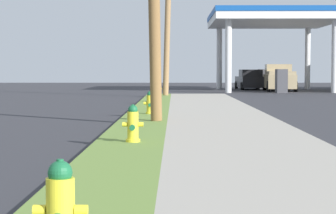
{
  "coord_description": "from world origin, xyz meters",
  "views": [
    {
      "loc": [
        1.6,
        0.25,
        1.55
      ],
      "look_at": [
        1.44,
        16.66,
        0.62
      ],
      "focal_mm": 70.77,
      "sensor_mm": 36.0,
      "label": 1
    }
  ],
  "objects_px": {
    "car_silver_by_near_pump": "(277,80)",
    "truck_tan_at_forecourt": "(279,78)",
    "fire_hydrant_second": "(133,126)",
    "car_black_by_far_pump": "(250,80)",
    "utility_pole_background": "(168,17)",
    "fire_hydrant_fifth": "(158,89)",
    "fire_hydrant_fourth": "(156,94)",
    "fire_hydrant_nearest": "(60,214)",
    "fire_hydrant_third": "(150,104)"
  },
  "relations": [
    {
      "from": "fire_hydrant_nearest",
      "to": "car_black_by_far_pump",
      "type": "distance_m",
      "value": 48.08
    },
    {
      "from": "fire_hydrant_second",
      "to": "car_black_by_far_pump",
      "type": "xyz_separation_m",
      "value": [
        6.83,
        39.55,
        0.28
      ]
    },
    {
      "from": "car_silver_by_near_pump",
      "to": "utility_pole_background",
      "type": "bearing_deg",
      "value": -115.54
    },
    {
      "from": "fire_hydrant_fourth",
      "to": "truck_tan_at_forecourt",
      "type": "bearing_deg",
      "value": 65.97
    },
    {
      "from": "car_silver_by_near_pump",
      "to": "car_black_by_far_pump",
      "type": "relative_size",
      "value": 1.0
    },
    {
      "from": "fire_hydrant_third",
      "to": "car_silver_by_near_pump",
      "type": "distance_m",
      "value": 35.94
    },
    {
      "from": "fire_hydrant_fifth",
      "to": "utility_pole_background",
      "type": "bearing_deg",
      "value": -52.88
    },
    {
      "from": "car_silver_by_near_pump",
      "to": "car_black_by_far_pump",
      "type": "height_order",
      "value": "same"
    },
    {
      "from": "car_silver_by_near_pump",
      "to": "fire_hydrant_second",
      "type": "bearing_deg",
      "value": -102.4
    },
    {
      "from": "car_silver_by_near_pump",
      "to": "fire_hydrant_fourth",
      "type": "bearing_deg",
      "value": -109.73
    },
    {
      "from": "truck_tan_at_forecourt",
      "to": "car_silver_by_near_pump",
      "type": "bearing_deg",
      "value": 82.74
    },
    {
      "from": "fire_hydrant_fifth",
      "to": "utility_pole_background",
      "type": "distance_m",
      "value": 4.14
    },
    {
      "from": "car_black_by_far_pump",
      "to": "fire_hydrant_fourth",
      "type": "bearing_deg",
      "value": -106.63
    },
    {
      "from": "fire_hydrant_nearest",
      "to": "car_silver_by_near_pump",
      "type": "distance_m",
      "value": 51.96
    },
    {
      "from": "fire_hydrant_nearest",
      "to": "car_silver_by_near_pump",
      "type": "height_order",
      "value": "car_silver_by_near_pump"
    },
    {
      "from": "fire_hydrant_nearest",
      "to": "fire_hydrant_fourth",
      "type": "bearing_deg",
      "value": 89.91
    },
    {
      "from": "fire_hydrant_second",
      "to": "fire_hydrant_fourth",
      "type": "relative_size",
      "value": 1.0
    },
    {
      "from": "fire_hydrant_second",
      "to": "utility_pole_background",
      "type": "distance_m",
      "value": 24.5
    },
    {
      "from": "fire_hydrant_second",
      "to": "fire_hydrant_fifth",
      "type": "distance_m",
      "value": 24.88
    },
    {
      "from": "fire_hydrant_fourth",
      "to": "car_silver_by_near_pump",
      "type": "distance_m",
      "value": 28.07
    },
    {
      "from": "utility_pole_background",
      "to": "fire_hydrant_second",
      "type": "bearing_deg",
      "value": -91.04
    },
    {
      "from": "utility_pole_background",
      "to": "fire_hydrant_third",
      "type": "bearing_deg",
      "value": -91.48
    },
    {
      "from": "fire_hydrant_fourth",
      "to": "truck_tan_at_forecourt",
      "type": "height_order",
      "value": "truck_tan_at_forecourt"
    },
    {
      "from": "fire_hydrant_third",
      "to": "fire_hydrant_fifth",
      "type": "distance_m",
      "value": 16.51
    },
    {
      "from": "fire_hydrant_nearest",
      "to": "fire_hydrant_third",
      "type": "xyz_separation_m",
      "value": [
        0.08,
        16.4,
        0.0
      ]
    },
    {
      "from": "fire_hydrant_fourth",
      "to": "truck_tan_at_forecourt",
      "type": "relative_size",
      "value": 0.13
    },
    {
      "from": "utility_pole_background",
      "to": "car_black_by_far_pump",
      "type": "relative_size",
      "value": 1.87
    },
    {
      "from": "fire_hydrant_third",
      "to": "utility_pole_background",
      "type": "bearing_deg",
      "value": 88.52
    },
    {
      "from": "fire_hydrant_fifth",
      "to": "car_silver_by_near_pump",
      "type": "xyz_separation_m",
      "value": [
        9.57,
        18.17,
        0.28
      ]
    },
    {
      "from": "fire_hydrant_fifth",
      "to": "car_silver_by_near_pump",
      "type": "height_order",
      "value": "car_silver_by_near_pump"
    },
    {
      "from": "fire_hydrant_nearest",
      "to": "truck_tan_at_forecourt",
      "type": "relative_size",
      "value": 0.13
    },
    {
      "from": "fire_hydrant_third",
      "to": "truck_tan_at_forecourt",
      "type": "relative_size",
      "value": 0.13
    },
    {
      "from": "fire_hydrant_fourth",
      "to": "fire_hydrant_second",
      "type": "bearing_deg",
      "value": -89.96
    },
    {
      "from": "fire_hydrant_second",
      "to": "utility_pole_background",
      "type": "relative_size",
      "value": 0.09
    },
    {
      "from": "fire_hydrant_nearest",
      "to": "truck_tan_at_forecourt",
      "type": "xyz_separation_m",
      "value": [
        8.59,
        43.85,
        0.47
      ]
    },
    {
      "from": "fire_hydrant_fifth",
      "to": "fire_hydrant_second",
      "type": "bearing_deg",
      "value": -89.74
    },
    {
      "from": "car_silver_by_near_pump",
      "to": "car_black_by_far_pump",
      "type": "distance_m",
      "value": 4.38
    },
    {
      "from": "car_silver_by_near_pump",
      "to": "truck_tan_at_forecourt",
      "type": "bearing_deg",
      "value": -97.26
    },
    {
      "from": "fire_hydrant_second",
      "to": "fire_hydrant_fifth",
      "type": "relative_size",
      "value": 1.0
    },
    {
      "from": "fire_hydrant_fifth",
      "to": "car_silver_by_near_pump",
      "type": "relative_size",
      "value": 0.16
    },
    {
      "from": "fire_hydrant_fifth",
      "to": "truck_tan_at_forecourt",
      "type": "bearing_deg",
      "value": 51.65
    },
    {
      "from": "fire_hydrant_third",
      "to": "utility_pole_background",
      "type": "xyz_separation_m",
      "value": [
        0.41,
        15.79,
        4.04
      ]
    },
    {
      "from": "fire_hydrant_third",
      "to": "truck_tan_at_forecourt",
      "type": "bearing_deg",
      "value": 72.77
    },
    {
      "from": "fire_hydrant_third",
      "to": "car_silver_by_near_pump",
      "type": "relative_size",
      "value": 0.16
    },
    {
      "from": "fire_hydrant_nearest",
      "to": "fire_hydrant_fourth",
      "type": "height_order",
      "value": "same"
    },
    {
      "from": "fire_hydrant_fourth",
      "to": "utility_pole_background",
      "type": "relative_size",
      "value": 0.09
    },
    {
      "from": "fire_hydrant_nearest",
      "to": "car_silver_by_near_pump",
      "type": "relative_size",
      "value": 0.16
    },
    {
      "from": "fire_hydrant_second",
      "to": "fire_hydrant_third",
      "type": "relative_size",
      "value": 1.0
    },
    {
      "from": "utility_pole_background",
      "to": "truck_tan_at_forecourt",
      "type": "height_order",
      "value": "utility_pole_background"
    },
    {
      "from": "fire_hydrant_nearest",
      "to": "truck_tan_at_forecourt",
      "type": "height_order",
      "value": "truck_tan_at_forecourt"
    }
  ]
}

